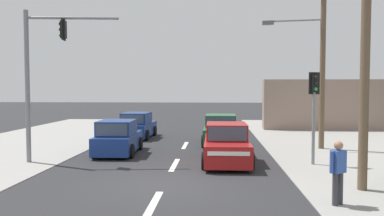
% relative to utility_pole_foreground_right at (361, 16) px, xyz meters
% --- Properties ---
extents(ground_plane, '(140.00, 140.00, 0.00)m').
position_rel_utility_pole_foreground_right_xyz_m(ground_plane, '(-5.65, 0.28, -4.96)').
color(ground_plane, '#28282B').
extents(lane_dash_near, '(0.20, 2.40, 0.01)m').
position_rel_utility_pole_foreground_right_xyz_m(lane_dash_near, '(-5.65, -1.72, -4.96)').
color(lane_dash_near, silver).
rests_on(lane_dash_near, ground).
extents(lane_dash_mid, '(0.20, 2.40, 0.01)m').
position_rel_utility_pole_foreground_right_xyz_m(lane_dash_mid, '(-5.65, 3.28, -4.96)').
color(lane_dash_mid, silver).
rests_on(lane_dash_mid, ground).
extents(lane_dash_far, '(0.20, 2.40, 0.01)m').
position_rel_utility_pole_foreground_right_xyz_m(lane_dash_far, '(-5.65, 8.28, -4.96)').
color(lane_dash_far, silver).
rests_on(lane_dash_far, ground).
extents(utility_pole_foreground_right, '(3.78, 0.58, 9.21)m').
position_rel_utility_pole_foreground_right_xyz_m(utility_pole_foreground_right, '(0.00, 0.00, 0.00)').
color(utility_pole_foreground_right, brown).
rests_on(utility_pole_foreground_right, ground).
extents(utility_pole_midground_right, '(3.77, 0.65, 8.69)m').
position_rel_utility_pole_foreground_right_xyz_m(utility_pole_midground_right, '(0.93, 7.58, -0.27)').
color(utility_pole_midground_right, brown).
rests_on(utility_pole_midground_right, ground).
extents(traffic_signal_mast, '(3.68, 0.51, 6.00)m').
position_rel_utility_pole_foreground_right_xyz_m(traffic_signal_mast, '(-10.94, 3.44, -1.13)').
color(traffic_signal_mast, slate).
rests_on(traffic_signal_mast, ground).
extents(pedestal_signal_right_kerb, '(0.44, 0.31, 3.56)m').
position_rel_utility_pole_foreground_right_xyz_m(pedestal_signal_right_kerb, '(-0.32, 3.62, -2.55)').
color(pedestal_signal_right_kerb, slate).
rests_on(pedestal_signal_right_kerb, ground).
extents(shopfront_wall_far, '(12.00, 1.00, 3.60)m').
position_rel_utility_pole_foreground_right_xyz_m(shopfront_wall_far, '(5.35, 16.28, -3.16)').
color(shopfront_wall_far, gray).
rests_on(shopfront_wall_far, ground).
extents(sedan_oncoming_mid, '(1.91, 4.25, 1.56)m').
position_rel_utility_pole_foreground_right_xyz_m(sedan_oncoming_mid, '(-3.64, 3.88, -4.26)').
color(sedan_oncoming_mid, maroon).
rests_on(sedan_oncoming_mid, ground).
extents(hatchback_receding_far, '(1.88, 3.69, 1.53)m').
position_rel_utility_pole_foreground_right_xyz_m(hatchback_receding_far, '(-8.73, 11.07, -4.26)').
color(hatchback_receding_far, navy).
rests_on(hatchback_receding_far, ground).
extents(hatchback_crossing_left, '(1.88, 3.69, 1.53)m').
position_rel_utility_pole_foreground_right_xyz_m(hatchback_crossing_left, '(-8.46, 5.58, -4.26)').
color(hatchback_crossing_left, navy).
rests_on(hatchback_crossing_left, ground).
extents(sedan_kerbside_parked, '(1.94, 4.26, 1.56)m').
position_rel_utility_pole_foreground_right_xyz_m(sedan_kerbside_parked, '(-3.80, 8.91, -4.26)').
color(sedan_kerbside_parked, '#235633').
rests_on(sedan_kerbside_parked, ground).
extents(pedestrian_at_kerb, '(0.49, 0.38, 1.63)m').
position_rel_utility_pole_foreground_right_xyz_m(pedestrian_at_kerb, '(-1.03, -1.51, -4.04)').
color(pedestrian_at_kerb, '#333338').
rests_on(pedestrian_at_kerb, ground).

